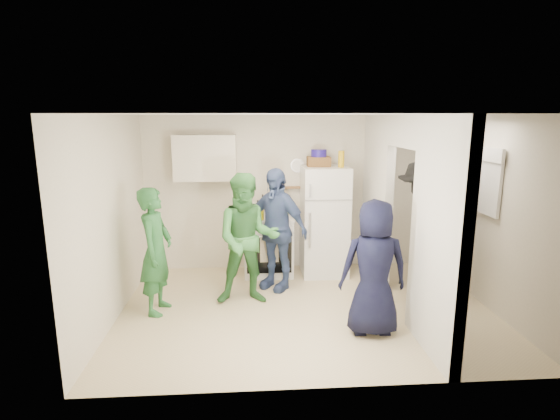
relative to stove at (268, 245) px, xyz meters
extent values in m
plane|color=beige|center=(0.44, -1.37, -0.47)|extent=(4.80, 4.80, 0.00)
plane|color=silver|center=(0.44, 0.33, 0.78)|extent=(4.80, 0.00, 4.80)
plane|color=silver|center=(0.44, -3.07, 0.78)|extent=(4.80, 0.00, 4.80)
plane|color=silver|center=(-1.96, -1.37, 0.78)|extent=(0.00, 3.40, 3.40)
plane|color=silver|center=(2.84, -1.37, 0.78)|extent=(0.00, 3.40, 3.40)
plane|color=white|center=(0.44, -1.37, 2.03)|extent=(4.80, 4.80, 0.00)
cube|color=silver|center=(1.64, -0.27, 0.78)|extent=(0.12, 1.20, 2.50)
cube|color=silver|center=(1.64, -2.47, 0.78)|extent=(0.12, 1.20, 2.50)
cube|color=silver|center=(1.64, -1.37, 1.83)|extent=(0.12, 1.00, 0.40)
cube|color=white|center=(0.00, 0.00, 0.00)|extent=(0.79, 0.66, 0.94)
cube|color=silver|center=(-0.96, 0.15, 1.38)|extent=(0.95, 0.34, 0.70)
cube|color=white|center=(0.89, -0.03, 0.39)|extent=(0.71, 0.69, 1.72)
cube|color=brown|center=(0.79, 0.02, 1.32)|extent=(0.35, 0.25, 0.15)
cylinder|color=navy|center=(0.79, 0.02, 1.45)|extent=(0.24, 0.24, 0.11)
cylinder|color=gold|center=(1.11, -0.13, 1.37)|extent=(0.09, 0.09, 0.25)
cylinder|color=white|center=(0.49, 0.31, 1.23)|extent=(0.22, 0.02, 0.22)
cube|color=olive|center=(0.44, 0.28, 0.88)|extent=(0.35, 0.08, 0.03)
cube|color=black|center=(2.82, -1.17, 1.18)|extent=(0.03, 0.70, 0.80)
cube|color=white|center=(2.80, -1.17, 1.18)|extent=(0.04, 0.76, 0.86)
cube|color=white|center=(2.78, -1.17, 1.53)|extent=(0.04, 0.82, 0.18)
cylinder|color=yellow|center=(-0.12, -0.22, 0.59)|extent=(0.09, 0.09, 0.25)
cylinder|color=#AD1E0B|center=(0.22, -0.20, 0.53)|extent=(0.09, 0.09, 0.12)
imported|color=#2C6E3A|center=(-1.47, -1.29, 0.34)|extent=(0.48, 0.65, 1.63)
imported|color=#3E7E37|center=(-0.32, -1.08, 0.41)|extent=(0.87, 0.68, 1.76)
imported|color=#3D4786|center=(0.08, -0.59, 0.42)|extent=(1.08, 0.99, 1.77)
imported|color=black|center=(1.12, -2.03, 0.32)|extent=(0.80, 0.54, 1.58)
imported|color=black|center=(2.01, -1.18, 0.50)|extent=(1.15, 1.43, 1.94)
cylinder|color=brown|center=(-0.28, 0.11, 0.60)|extent=(0.06, 0.06, 0.26)
cylinder|color=#1A5024|center=(-0.16, -0.08, 0.61)|extent=(0.06, 0.06, 0.28)
cylinder|color=silver|center=(-0.08, 0.16, 0.63)|extent=(0.06, 0.06, 0.32)
cylinder|color=#5F2010|center=(0.02, -0.07, 0.59)|extent=(0.06, 0.06, 0.24)
cylinder|color=silver|center=(0.09, 0.16, 0.61)|extent=(0.06, 0.06, 0.27)
cylinder|color=black|center=(0.18, 0.00, 0.62)|extent=(0.07, 0.07, 0.31)
cylinder|color=olive|center=(0.27, 0.14, 0.61)|extent=(0.08, 0.08, 0.28)
cylinder|color=#B9BBC6|center=(-0.31, -0.11, 0.61)|extent=(0.06, 0.06, 0.29)
cylinder|color=#591D0F|center=(0.06, 0.09, 0.63)|extent=(0.08, 0.08, 0.32)
cylinder|color=#1A4919|center=(0.28, -0.09, 0.61)|extent=(0.06, 0.06, 0.27)
camera|label=1|loc=(-0.27, -6.65, 2.01)|focal=28.00mm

